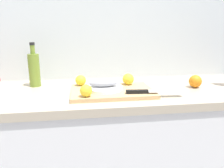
{
  "coord_description": "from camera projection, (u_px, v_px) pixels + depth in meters",
  "views": [
    {
      "loc": [
        -0.06,
        -1.17,
        1.23
      ],
      "look_at": [
        0.1,
        -0.07,
        0.95
      ],
      "focal_mm": 35.14,
      "sensor_mm": 36.0,
      "label": 1
    }
  ],
  "objects": [
    {
      "name": "white_plate",
      "position": [
        104.0,
        88.0,
        1.16
      ],
      "size": [
        0.2,
        0.2,
        0.01
      ],
      "primitive_type": "cylinder",
      "color": "white",
      "rests_on": "cutting_board"
    },
    {
      "name": "chef_knife",
      "position": [
        148.0,
        92.0,
        1.08
      ],
      "size": [
        0.29,
        0.05,
        0.02
      ],
      "rotation": [
        0.0,
        0.0,
        -0.08
      ],
      "color": "silver",
      "rests_on": "cutting_board"
    },
    {
      "name": "lemon_2",
      "position": [
        128.0,
        79.0,
        1.25
      ],
      "size": [
        0.06,
        0.06,
        0.06
      ],
      "primitive_type": "sphere",
      "color": "yellow",
      "rests_on": "cutting_board"
    },
    {
      "name": "lemon_1",
      "position": [
        81.0,
        80.0,
        1.23
      ],
      "size": [
        0.06,
        0.06,
        0.06
      ],
      "primitive_type": "sphere",
      "color": "yellow",
      "rests_on": "cutting_board"
    },
    {
      "name": "kitchen_counter",
      "position": [
        94.0,
        162.0,
        1.32
      ],
      "size": [
        2.0,
        0.6,
        0.9
      ],
      "color": "white",
      "rests_on": "ground_plane"
    },
    {
      "name": "orange_1",
      "position": [
        195.0,
        81.0,
        1.26
      ],
      "size": [
        0.07,
        0.07,
        0.07
      ],
      "primitive_type": "sphere",
      "color": "orange",
      "rests_on": "kitchen_counter"
    },
    {
      "name": "olive_oil_bottle",
      "position": [
        34.0,
        69.0,
        1.28
      ],
      "size": [
        0.06,
        0.06,
        0.26
      ],
      "color": "olive",
      "rests_on": "kitchen_counter"
    },
    {
      "name": "back_wall",
      "position": [
        88.0,
        26.0,
        1.44
      ],
      "size": [
        3.2,
        0.05,
        2.5
      ],
      "primitive_type": "cube",
      "color": "silver",
      "rests_on": "ground_plane"
    },
    {
      "name": "cutting_board",
      "position": [
        112.0,
        91.0,
        1.15
      ],
      "size": [
        0.43,
        0.29,
        0.02
      ],
      "primitive_type": "cube",
      "color": "tan",
      "rests_on": "kitchen_counter"
    },
    {
      "name": "fish_fillet",
      "position": [
        104.0,
        83.0,
        1.15
      ],
      "size": [
        0.15,
        0.07,
        0.04
      ],
      "primitive_type": "ellipsoid",
      "color": "gray",
      "rests_on": "white_plate"
    },
    {
      "name": "lemon_0",
      "position": [
        86.0,
        91.0,
        1.02
      ],
      "size": [
        0.06,
        0.06,
        0.06
      ],
      "primitive_type": "sphere",
      "color": "yellow",
      "rests_on": "cutting_board"
    }
  ]
}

